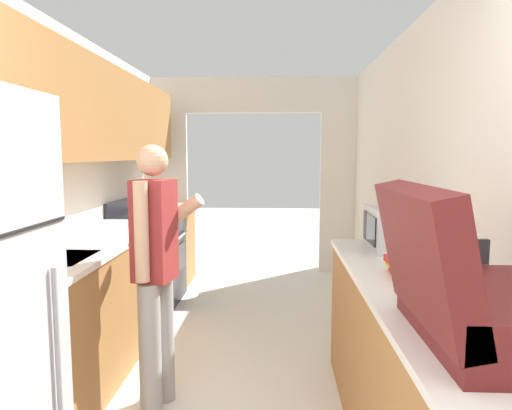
{
  "coord_description": "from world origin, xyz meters",
  "views": [
    {
      "loc": [
        0.31,
        -0.79,
        1.53
      ],
      "look_at": [
        0.15,
        2.69,
        1.14
      ],
      "focal_mm": 32.0,
      "sensor_mm": 36.0,
      "label": 1
    }
  ],
  "objects_px": {
    "range_oven": "(149,258)",
    "microwave": "(400,229)",
    "person": "(155,271)",
    "suitcase": "(468,294)",
    "book_stack": "(412,268)"
  },
  "relations": [
    {
      "from": "range_oven",
      "to": "person",
      "type": "height_order",
      "value": "person"
    },
    {
      "from": "person",
      "to": "range_oven",
      "type": "bearing_deg",
      "value": 29.93
    },
    {
      "from": "microwave",
      "to": "book_stack",
      "type": "relative_size",
      "value": 1.39
    },
    {
      "from": "range_oven",
      "to": "microwave",
      "type": "distance_m",
      "value": 2.72
    },
    {
      "from": "range_oven",
      "to": "book_stack",
      "type": "xyz_separation_m",
      "value": [
        1.99,
        -2.3,
        0.5
      ]
    },
    {
      "from": "person",
      "to": "microwave",
      "type": "bearing_deg",
      "value": -64.83
    },
    {
      "from": "range_oven",
      "to": "book_stack",
      "type": "distance_m",
      "value": 3.08
    },
    {
      "from": "person",
      "to": "microwave",
      "type": "xyz_separation_m",
      "value": [
        1.51,
        0.33,
        0.21
      ]
    },
    {
      "from": "suitcase",
      "to": "microwave",
      "type": "relative_size",
      "value": 1.54
    },
    {
      "from": "person",
      "to": "suitcase",
      "type": "relative_size",
      "value": 2.31
    },
    {
      "from": "microwave",
      "to": "range_oven",
      "type": "bearing_deg",
      "value": 142.47
    },
    {
      "from": "range_oven",
      "to": "person",
      "type": "bearing_deg",
      "value": -72.85
    },
    {
      "from": "range_oven",
      "to": "person",
      "type": "xyz_separation_m",
      "value": [
        0.6,
        -1.95,
        0.38
      ]
    },
    {
      "from": "microwave",
      "to": "book_stack",
      "type": "xyz_separation_m",
      "value": [
        -0.12,
        -0.68,
        -0.09
      ]
    },
    {
      "from": "range_oven",
      "to": "person",
      "type": "distance_m",
      "value": 2.08
    }
  ]
}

